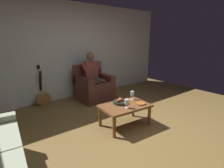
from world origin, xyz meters
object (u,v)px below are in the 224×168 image
Objects in this scene: guitar at (43,97)px; fruit_bowl at (120,102)px; coffee_table at (125,108)px; armchair at (94,87)px; wine_glass_far at (127,102)px; wine_glass_near at (132,94)px; person_seated at (93,74)px; decorative_dish at (141,103)px.

guitar is 2.13m from fruit_bowl.
coffee_table is 2.24m from guitar.
guitar reaches higher than armchair.
wine_glass_near is at bearing -145.65° from wine_glass_far.
person_seated reaches higher than wine_glass_near.
guitar is at bearing -57.01° from wine_glass_near.
person_seated is 4.56× the size of fruit_bowl.
decorative_dish is (-0.34, 0.02, -0.09)m from wine_glass_far.
decorative_dish is (-1.18, 2.18, 0.21)m from guitar.
guitar reaches higher than wine_glass_near.
wine_glass_near is 0.94× the size of decorative_dish.
fruit_bowl reaches higher than coffee_table.
armchair is 0.95× the size of guitar.
fruit_bowl is at bearing -81.37° from coffee_table.
decorative_dish is at bearing 152.69° from coffee_table.
fruit_bowl is at bearing -102.07° from wine_glass_far.
armchair is 1.51m from wine_glass_near.
wine_glass_far is at bearing 77.93° from fruit_bowl.
person_seated reaches higher than decorative_dish.
guitar is 3.56× the size of fruit_bowl.
armchair is 0.74× the size of person_seated.
wine_glass_far is (0.39, 1.77, 0.19)m from armchair.
person_seated is 6.89× the size of decorative_dish.
armchair is 3.37× the size of fruit_bowl.
guitar reaches higher than wine_glass_far.
person_seated reaches higher than wine_glass_far.
armchair is 1.82m from wine_glass_far.
fruit_bowl reaches higher than decorative_dish.
armchair is at bearing -102.39° from wine_glass_far.
person_seated is 1.35× the size of coffee_table.
wine_glass_near is 0.35m from fruit_bowl.
armchair reaches higher than wine_glass_near.
coffee_table is (0.32, 1.65, -0.34)m from person_seated.
person_seated reaches higher than fruit_bowl.
decorative_dish is (0.05, 1.79, -0.27)m from person_seated.
coffee_table is at bearing 76.72° from person_seated.
coffee_table is 5.85× the size of wine_glass_far.
fruit_bowl is (0.02, -0.12, 0.10)m from coffee_table.
coffee_table is 0.15m from fruit_bowl.
armchair is 1.57m from fruit_bowl.
person_seated is 1.28× the size of guitar.
guitar is 2.34m from wine_glass_far.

